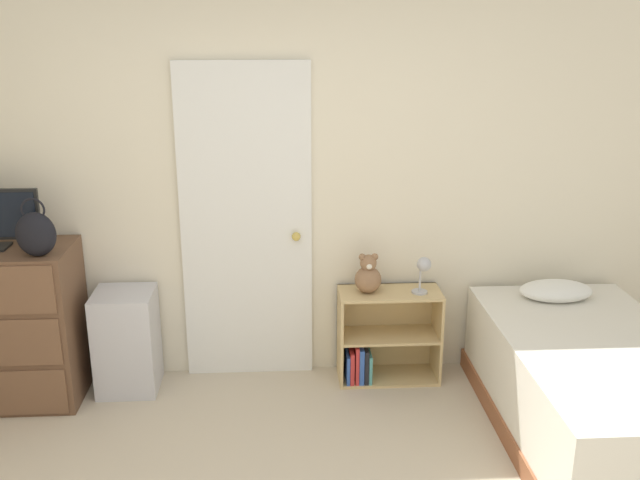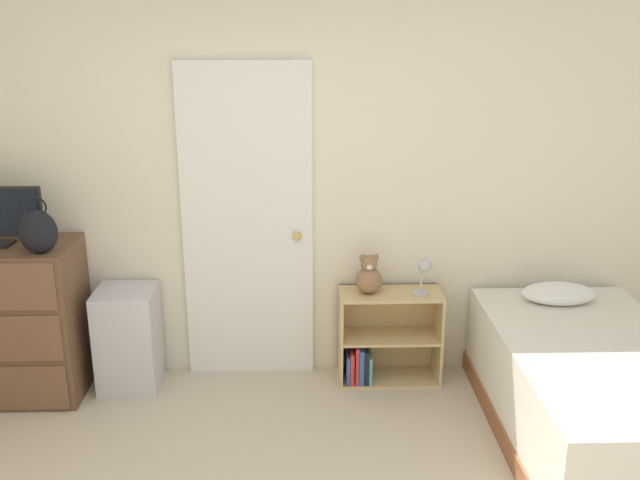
{
  "view_description": "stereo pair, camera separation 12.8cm",
  "coord_description": "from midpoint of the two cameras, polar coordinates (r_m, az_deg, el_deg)",
  "views": [
    {
      "loc": [
        0.1,
        -2.28,
        2.28
      ],
      "look_at": [
        0.35,
        1.8,
        0.98
      ],
      "focal_mm": 40.0,
      "sensor_mm": 36.0,
      "label": 1
    },
    {
      "loc": [
        0.23,
        -2.29,
        2.28
      ],
      "look_at": [
        0.35,
        1.8,
        0.98
      ],
      "focal_mm": 40.0,
      "sensor_mm": 36.0,
      "label": 2
    }
  ],
  "objects": [
    {
      "name": "bookshelf",
      "position": [
        4.67,
        4.08,
        -8.06
      ],
      "size": [
        0.65,
        0.29,
        0.61
      ],
      "color": "tan",
      "rests_on": "ground_plane"
    },
    {
      "name": "door_closed",
      "position": [
        4.5,
        -6.71,
        1.13
      ],
      "size": [
        0.82,
        0.09,
        2.03
      ],
      "color": "white",
      "rests_on": "ground_plane"
    },
    {
      "name": "bed",
      "position": [
        4.29,
        20.2,
        -11.21
      ],
      "size": [
        1.01,
        1.81,
        0.69
      ],
      "color": "brown",
      "rests_on": "ground_plane"
    },
    {
      "name": "desk_lamp",
      "position": [
        4.47,
        7.45,
        -2.28
      ],
      "size": [
        0.11,
        0.11,
        0.24
      ],
      "color": "#B2B2B7",
      "rests_on": "bookshelf"
    },
    {
      "name": "dresser",
      "position": [
        4.75,
        -24.3,
        -6.22
      ],
      "size": [
        0.82,
        0.52,
        0.97
      ],
      "color": "brown",
      "rests_on": "ground_plane"
    },
    {
      "name": "storage_bin",
      "position": [
        4.68,
        -15.95,
        -7.77
      ],
      "size": [
        0.37,
        0.36,
        0.65
      ],
      "color": "silver",
      "rests_on": "ground_plane"
    },
    {
      "name": "handbag",
      "position": [
        4.32,
        -22.57,
        0.46
      ],
      "size": [
        0.22,
        0.13,
        0.34
      ],
      "color": "black",
      "rests_on": "dresser"
    },
    {
      "name": "wall_back",
      "position": [
        4.48,
        -5.48,
        4.57
      ],
      "size": [
        10.0,
        0.06,
        2.55
      ],
      "color": "beige",
      "rests_on": "ground_plane"
    },
    {
      "name": "teddy_bear",
      "position": [
        4.47,
        3.05,
        -2.88
      ],
      "size": [
        0.17,
        0.17,
        0.26
      ],
      "color": "#8C6647",
      "rests_on": "bookshelf"
    }
  ]
}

